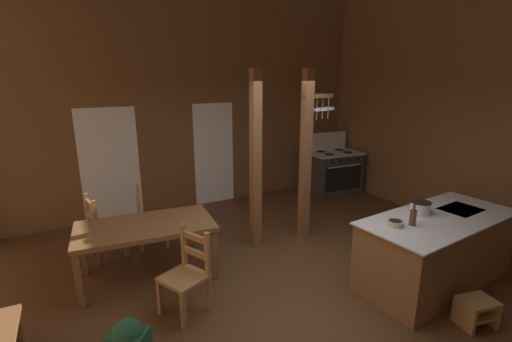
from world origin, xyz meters
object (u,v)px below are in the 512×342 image
object	(u,v)px
ladderback_chair_at_table_end	(103,228)
mixing_bowl_on_counter	(395,223)
ladderback_chair_by_post	(187,274)
stockpot_on_counter	(420,207)
step_stool	(477,310)
ladderback_chair_near_window	(149,218)
stove_range	(333,172)
bottle_tall_on_counter	(413,217)
dining_table	(146,231)
kitchen_island	(435,249)

from	to	relation	value
ladderback_chair_at_table_end	mixing_bowl_on_counter	xyz separation A→B (m)	(2.89, -2.66, 0.47)
ladderback_chair_by_post	mixing_bowl_on_counter	size ratio (longest dim) A/B	5.27
ladderback_chair_at_table_end	stockpot_on_counter	bearing A→B (deg)	-36.04
step_stool	stockpot_on_counter	xyz separation A→B (m)	(0.24, 0.97, 0.79)
step_stool	ladderback_chair_near_window	world-z (taller)	ladderback_chair_near_window
stove_range	bottle_tall_on_counter	distance (m)	3.97
ladderback_chair_at_table_end	stockpot_on_counter	xyz separation A→B (m)	(3.49, -2.54, 0.51)
dining_table	ladderback_chair_by_post	distance (m)	0.98
ladderback_chair_at_table_end	bottle_tall_on_counter	world-z (taller)	bottle_tall_on_counter
stockpot_on_counter	dining_table	bearing A→B (deg)	151.28
kitchen_island	dining_table	bearing A→B (deg)	149.53
kitchen_island	mixing_bowl_on_counter	size ratio (longest dim) A/B	12.33
kitchen_island	step_stool	xyz separation A→B (m)	(-0.36, -0.77, -0.27)
ladderback_chair_by_post	ladderback_chair_at_table_end	size ratio (longest dim) A/B	1.00
stove_range	ladderback_chair_near_window	size ratio (longest dim) A/B	1.39
step_stool	bottle_tall_on_counter	size ratio (longest dim) A/B	1.63
ladderback_chair_by_post	mixing_bowl_on_counter	bearing A→B (deg)	-21.39
ladderback_chair_by_post	ladderback_chair_near_window	bearing A→B (deg)	89.94
dining_table	bottle_tall_on_counter	world-z (taller)	bottle_tall_on_counter
kitchen_island	dining_table	size ratio (longest dim) A/B	1.24
kitchen_island	dining_table	distance (m)	3.70
dining_table	bottle_tall_on_counter	distance (m)	3.27
dining_table	step_stool	bearing A→B (deg)	-43.18
stove_range	bottle_tall_on_counter	world-z (taller)	stove_range
ladderback_chair_by_post	mixing_bowl_on_counter	distance (m)	2.44
stockpot_on_counter	ladderback_chair_at_table_end	bearing A→B (deg)	143.96
step_stool	mixing_bowl_on_counter	bearing A→B (deg)	112.97
step_stool	ladderback_chair_near_window	size ratio (longest dim) A/B	0.43
kitchen_island	stove_range	bearing A→B (deg)	69.59
step_stool	bottle_tall_on_counter	world-z (taller)	bottle_tall_on_counter
ladderback_chair_near_window	ladderback_chair_by_post	world-z (taller)	same
step_stool	dining_table	world-z (taller)	dining_table
kitchen_island	ladderback_chair_near_window	world-z (taller)	ladderback_chair_near_window
ladderback_chair_by_post	bottle_tall_on_counter	xyz separation A→B (m)	(2.42, -0.96, 0.54)
stove_range	mixing_bowl_on_counter	xyz separation A→B (m)	(-2.01, -3.40, 0.44)
ladderback_chair_near_window	stockpot_on_counter	xyz separation A→B (m)	(2.82, -2.58, 0.51)
step_stool	ladderback_chair_near_window	bearing A→B (deg)	126.07
ladderback_chair_by_post	mixing_bowl_on_counter	world-z (taller)	mixing_bowl_on_counter
bottle_tall_on_counter	step_stool	bearing A→B (deg)	-77.62
ladderback_chair_at_table_end	bottle_tall_on_counter	size ratio (longest dim) A/B	3.76
stove_range	dining_table	bearing A→B (deg)	-160.32
ladderback_chair_by_post	bottle_tall_on_counter	world-z (taller)	bottle_tall_on_counter
step_stool	bottle_tall_on_counter	xyz separation A→B (m)	(-0.17, 0.76, 0.81)
ladderback_chair_near_window	mixing_bowl_on_counter	bearing A→B (deg)	-50.52
stockpot_on_counter	mixing_bowl_on_counter	world-z (taller)	stockpot_on_counter
step_stool	ladderback_chair_by_post	size ratio (longest dim) A/B	0.43
ladderback_chair_by_post	stove_range	bearing A→B (deg)	30.80
step_stool	dining_table	xyz separation A→B (m)	(-2.82, 2.65, 0.47)
kitchen_island	dining_table	xyz separation A→B (m)	(-3.18, 1.87, 0.21)
stove_range	stockpot_on_counter	world-z (taller)	stove_range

